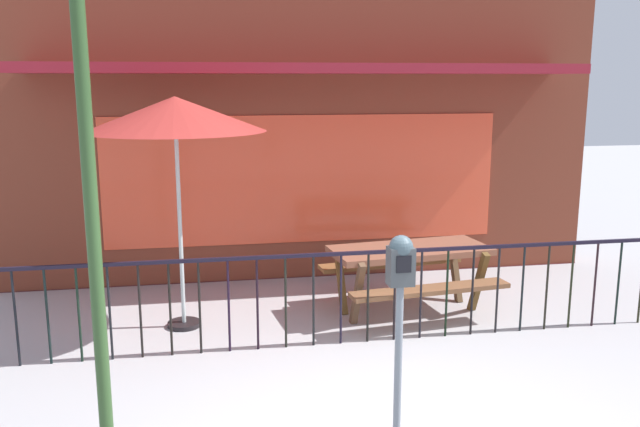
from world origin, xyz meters
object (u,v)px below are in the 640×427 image
object	(u,v)px
patio_umbrella	(175,115)
street_lamp	(82,80)
parking_meter_near	(400,285)
picnic_table_left	(410,261)

from	to	relation	value
patio_umbrella	street_lamp	distance (m)	2.42
patio_umbrella	parking_meter_near	size ratio (longest dim) A/B	1.56
picnic_table_left	street_lamp	world-z (taller)	street_lamp
parking_meter_near	street_lamp	xyz separation A→B (m)	(-2.12, 0.39, 1.42)
parking_meter_near	street_lamp	distance (m)	2.58
patio_umbrella	street_lamp	bearing A→B (deg)	-102.32
picnic_table_left	street_lamp	distance (m)	4.37
picnic_table_left	patio_umbrella	world-z (taller)	patio_umbrella
parking_meter_near	street_lamp	world-z (taller)	street_lamp
street_lamp	parking_meter_near	bearing A→B (deg)	-10.40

